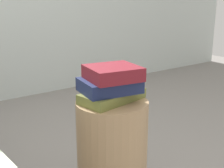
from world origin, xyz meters
TOP-DOWN VIEW (x-y plane):
  - side_table at (0.00, 0.00)m, footprint 0.34×0.34m
  - book_olive at (0.01, 0.01)m, footprint 0.32×0.20m
  - book_navy at (-0.01, 0.01)m, footprint 0.28×0.23m
  - book_maroon at (0.00, -0.01)m, footprint 0.25×0.24m

SIDE VIEW (x-z plane):
  - side_table at x=0.00m, z-range 0.00..0.54m
  - book_olive at x=0.01m, z-range 0.54..0.59m
  - book_navy at x=-0.01m, z-range 0.59..0.65m
  - book_maroon at x=0.00m, z-range 0.65..0.71m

